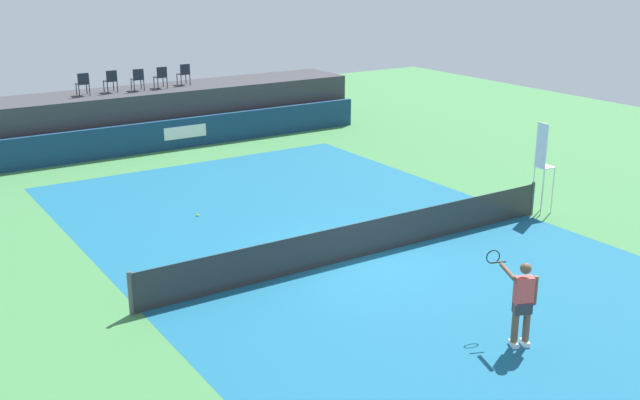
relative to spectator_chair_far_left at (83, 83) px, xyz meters
The scene contains 15 objects.
ground_plane 12.71m from the spectator_chair_far_left, 78.08° to the right, with size 48.00×48.00×0.00m, color #3D7A42.
court_inner 15.61m from the spectator_chair_far_left, 80.39° to the right, with size 12.00×22.00×0.00m, color #16597A.
sponsor_wall 3.71m from the spectator_chair_far_left, 32.83° to the right, with size 18.00×0.22×1.20m.
spectator_platform 3.03m from the spectator_chair_far_left, ahead, with size 18.00×2.80×2.20m, color #38383D.
spectator_chair_far_left is the anchor object (origin of this frame).
spectator_chair_left 1.15m from the spectator_chair_far_left, ahead, with size 0.47×0.47×0.89m.
spectator_chair_center 2.20m from the spectator_chair_far_left, ahead, with size 0.46×0.46×0.89m.
spectator_chair_right 3.21m from the spectator_chair_far_left, ahead, with size 0.45×0.45×0.89m.
spectator_chair_far_right 4.37m from the spectator_chair_far_left, ahead, with size 0.46×0.46×0.89m.
umpire_chair 17.70m from the spectator_chair_far_left, 59.03° to the right, with size 0.49×0.49×2.76m.
tennis_net 15.53m from the spectator_chair_far_left, 80.39° to the right, with size 12.40×0.02×0.95m, color #2D2D2D.
net_post_near 15.74m from the spectator_chair_far_left, 103.48° to the right, with size 0.10×0.10×1.00m, color #4C4C51.
net_post_far 17.65m from the spectator_chair_far_left, 59.96° to the right, with size 0.10×0.10×1.00m, color #4C4C51.
tennis_player 20.85m from the spectator_chair_far_left, 83.46° to the right, with size 0.57×1.25×1.77m.
tennis_ball 10.24m from the spectator_chair_far_left, 88.45° to the right, with size 0.07×0.07×0.07m, color #D8EA33.
Camera 1 is at (-10.88, -14.74, 7.37)m, focal length 42.75 mm.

